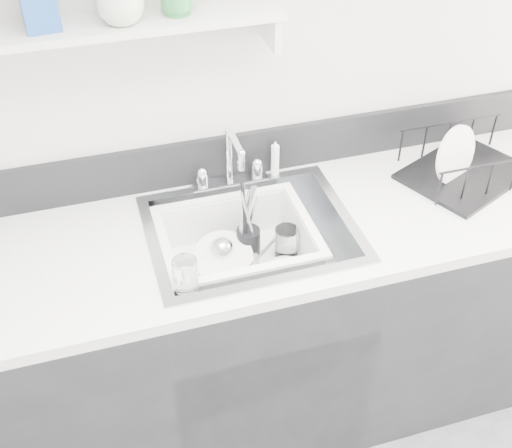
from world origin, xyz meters
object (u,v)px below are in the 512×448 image
object	(u,v)px
counter_run	(252,328)
wash_tub	(237,252)
dish_rack	(468,158)
sink	(251,251)

from	to	relation	value
counter_run	wash_tub	bearing A→B (deg)	-171.44
counter_run	dish_rack	bearing A→B (deg)	4.96
counter_run	sink	distance (m)	0.37
sink	dish_rack	xyz separation A→B (m)	(0.79, 0.07, 0.16)
dish_rack	wash_tub	bearing A→B (deg)	161.11
counter_run	wash_tub	size ratio (longest dim) A/B	6.68
dish_rack	sink	bearing A→B (deg)	160.90
counter_run	sink	bearing A→B (deg)	0.00
wash_tub	dish_rack	xyz separation A→B (m)	(0.84, 0.08, 0.15)
sink	wash_tub	distance (m)	0.05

